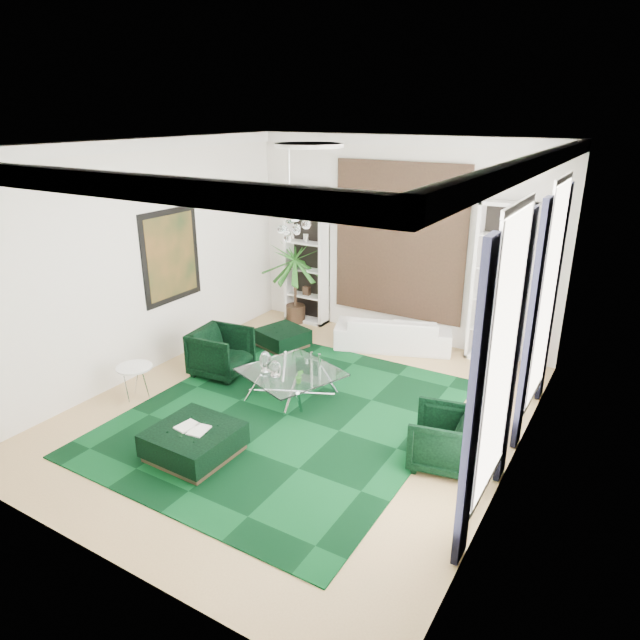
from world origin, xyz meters
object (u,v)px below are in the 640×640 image
Objects in this scene: armchair_right at (443,439)px; coffee_table at (291,384)px; sofa at (393,332)px; ottoman_front at (194,443)px; armchair_left at (221,352)px; palm at (295,272)px; ottoman_side at (283,338)px; side_table at (136,383)px.

coffee_table is at bearing -112.71° from armchair_right.
sofa is at bearing -157.97° from armchair_right.
armchair_left is at bearing 121.72° from ottoman_front.
armchair_right is 5.59m from palm.
sofa reaches higher than ottoman_front.
armchair_right reaches higher than ottoman_front.
sofa is at bearing -45.35° from armchair_left.
coffee_table reaches higher than ottoman_side.
armchair_left reaches higher than ottoman_side.
armchair_left reaches higher than sofa.
ottoman_side is 0.36× the size of palm.
armchair_left is at bearing 176.16° from coffee_table.
armchair_right reaches higher than side_table.
armchair_right reaches higher than ottoman_side.
armchair_right is 0.63× the size of coffee_table.
palm is at bearing -26.59° from sofa.
palm reaches higher than ottoman_side.
ottoman_front is 0.46× the size of palm.
ottoman_front is at bearing -95.38° from coffee_table.
palm reaches higher than armchair_left.
palm is at bearing 108.30° from ottoman_front.
ottoman_side is at bearing 74.18° from side_table.
armchair_left reaches higher than coffee_table.
ottoman_side is 1.67m from palm.
ottoman_side is at bearing -15.55° from armchair_left.
ottoman_front is at bearing -73.88° from armchair_right.
side_table is 4.19m from palm.
sofa is at bearing 81.06° from ottoman_front.
coffee_table is (-2.61, 0.52, -0.15)m from armchair_right.
sofa is 2.43× the size of armchair_left.
armchair_left is 1.10× the size of ottoman_side.
sofa is 2.68m from coffee_table.
coffee_table is 2.39m from side_table.
sofa is 2.07m from ottoman_side.
armchair_right is at bearing -37.60° from palm.
coffee_table is at bearing -58.01° from palm.
sofa is 3.92× the size of side_table.
sofa is 2.46m from palm.
armchair_right is 4.71m from side_table.
side_table is (-2.04, -1.24, 0.04)m from coffee_table.
armchair_right is at bearing 27.46° from ottoman_front.
coffee_table reaches higher than ottoman_front.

